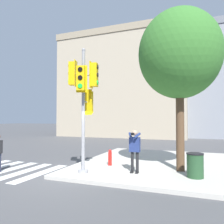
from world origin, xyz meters
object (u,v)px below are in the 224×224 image
person_photographer (135,147)px  street_tree (179,55)px  fire_hydrant (110,157)px  trash_bin (195,165)px  traffic_signal_pole (84,92)px

person_photographer → street_tree: bearing=30.4°
street_tree → fire_hydrant: 5.25m
street_tree → trash_bin: street_tree is taller
street_tree → fire_hydrant: bearing=-178.7°
fire_hydrant → traffic_signal_pole: bearing=-105.8°
person_photographer → fire_hydrant: 1.75m
traffic_signal_pole → trash_bin: size_ratio=5.64×
traffic_signal_pole → person_photographer: 2.91m
fire_hydrant → trash_bin: trash_bin is taller
traffic_signal_pole → trash_bin: (4.00, 0.80, -2.69)m
traffic_signal_pole → fire_hydrant: size_ratio=6.85×
traffic_signal_pole → fire_hydrant: (0.46, 1.60, -2.77)m
person_photographer → trash_bin: bearing=2.1°
traffic_signal_pole → street_tree: bearing=25.8°
trash_bin → fire_hydrant: bearing=167.2°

